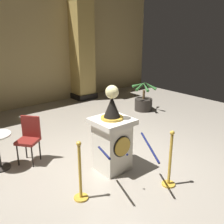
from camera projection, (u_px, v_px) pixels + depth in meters
The scene contains 9 objects.
ground_plane at pixel (114, 162), 5.49m from camera, with size 11.82×11.82×0.00m, color #9E9384.
back_wall at pixel (13, 48), 8.51m from camera, with size 11.82×0.16×4.00m, color tan.
pedestal_clock at pixel (112, 138), 5.03m from camera, with size 0.71×0.71×1.69m.
stanchion_near at pixel (80, 179), 4.23m from camera, with size 0.24×0.24×1.03m.
stanchion_far at pixel (170, 167), 4.60m from camera, with size 0.24×0.24×1.04m.
velvet_rope at pixel (127, 150), 4.28m from camera, with size 1.08×1.06×0.22m.
column_right at pixel (82, 48), 9.72m from camera, with size 0.85×0.85×3.84m.
potted_palm_right at pixel (143, 101), 8.73m from camera, with size 0.84×0.79×1.01m.
cafe_chair_red at pixel (29, 135), 5.37m from camera, with size 0.56×0.56×0.96m.
Camera 1 is at (-3.17, -3.71, 2.72)m, focal length 42.38 mm.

